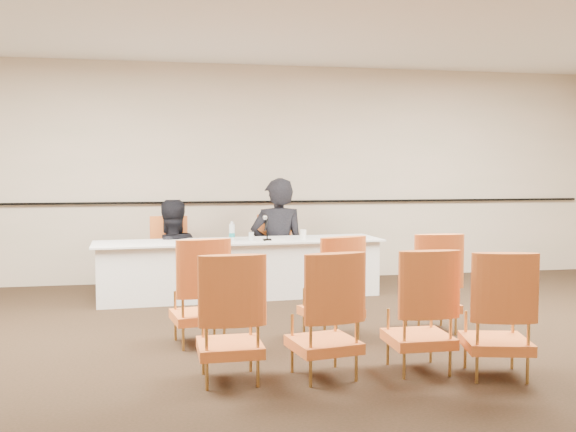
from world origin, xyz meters
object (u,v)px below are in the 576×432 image
at_px(panelist_main_chair, 278,251).
at_px(water_bottle, 232,231).
at_px(coffee_cup, 303,234).
at_px(aud_chair_back_right, 496,313).
at_px(panel_table, 240,268).
at_px(aud_chair_back_mid, 324,314).
at_px(aud_chair_back_left, 229,316).
at_px(aud_chair_front_left, 199,291).
at_px(panelist_second_chair, 170,255).
at_px(drinking_glass, 251,236).
at_px(aud_chair_front_mid, 331,287).
at_px(microphone, 267,228).
at_px(panelist_second, 170,266).
at_px(aud_chair_extra, 419,309).
at_px(panelist_main, 278,253).
at_px(aud_chair_front_right, 431,282).

height_order(panelist_main_chair, water_bottle, panelist_main_chair).
relative_size(coffee_cup, aud_chair_back_right, 0.13).
bearing_deg(aud_chair_back_right, water_bottle, 128.98).
height_order(panel_table, aud_chair_back_mid, aud_chair_back_mid).
xyz_separation_m(aud_chair_back_left, aud_chair_back_right, (1.96, -0.26, 0.00)).
xyz_separation_m(panel_table, aud_chair_back_right, (1.53, -3.37, 0.13)).
bearing_deg(aud_chair_front_left, water_bottle, 66.66).
xyz_separation_m(panelist_second_chair, aud_chair_back_left, (0.40, -3.59, 0.00)).
height_order(drinking_glass, aud_chair_back_mid, aud_chair_back_mid).
bearing_deg(aud_chair_front_mid, microphone, 79.83).
distance_m(panel_table, water_bottle, 0.47).
relative_size(panelist_second, aud_chair_extra, 1.77).
bearing_deg(panelist_main_chair, aud_chair_back_right, -79.72).
height_order(panelist_main_chair, panelist_second_chair, same).
bearing_deg(aud_chair_extra, aud_chair_back_right, -23.41).
bearing_deg(panelist_main, panelist_second, 4.22).
bearing_deg(panelist_second, panel_table, 130.44).
xyz_separation_m(water_bottle, aud_chair_front_right, (1.70, -2.00, -0.33)).
height_order(panelist_main_chair, drinking_glass, panelist_main_chair).
distance_m(aud_chair_back_left, aud_chair_back_right, 1.98).
relative_size(panelist_second, coffee_cup, 14.13).
bearing_deg(aud_chair_front_right, aud_chair_extra, -114.80).
xyz_separation_m(coffee_cup, aud_chair_back_left, (-1.21, -3.06, -0.28)).
height_order(panel_table, panelist_second_chair, panelist_second_chair).
distance_m(panelist_main, aud_chair_front_mid, 2.65).
relative_size(coffee_cup, aud_chair_front_left, 0.13).
bearing_deg(panelist_main_chair, coffee_cup, -74.47).
bearing_deg(aud_chair_extra, drinking_glass, 106.23).
distance_m(panelist_second_chair, aud_chair_back_left, 3.61).
distance_m(aud_chair_front_mid, aud_chair_back_right, 1.59).
xyz_separation_m(panelist_main_chair, aud_chair_back_mid, (-0.30, -3.72, 0.00)).
bearing_deg(panelist_second, coffee_cup, 142.18).
relative_size(panelist_main, water_bottle, 8.61).
xyz_separation_m(microphone, aud_chair_front_left, (-0.91, -1.94, -0.37)).
xyz_separation_m(panelist_main, aud_chair_back_right, (0.97, -3.93, 0.03)).
distance_m(panelist_main, microphone, 0.82).
xyz_separation_m(microphone, aud_chair_extra, (0.70, -3.03, -0.37)).
xyz_separation_m(panelist_second_chair, water_bottle, (0.74, -0.49, 0.33)).
height_order(coffee_cup, aud_chair_front_right, aud_chair_front_right).
height_order(panel_table, aud_chair_front_right, aud_chair_front_right).
distance_m(panelist_main, coffee_cup, 0.71).
height_order(panelist_main_chair, aud_chair_front_mid, same).
bearing_deg(aud_chair_extra, aud_chair_back_left, 179.22).
xyz_separation_m(water_bottle, aud_chair_front_left, (-0.50, -2.04, -0.33)).
height_order(microphone, drinking_glass, microphone).
distance_m(aud_chair_front_left, aud_chair_back_right, 2.50).
distance_m(microphone, drinking_glass, 0.22).
bearing_deg(microphone, panelist_second, 152.80).
height_order(panelist_second_chair, aud_chair_front_left, same).
relative_size(microphone, aud_chair_front_right, 0.32).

